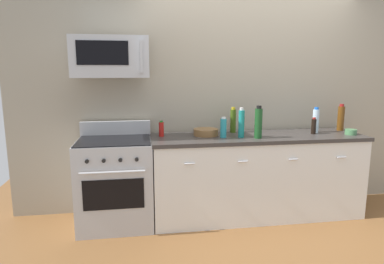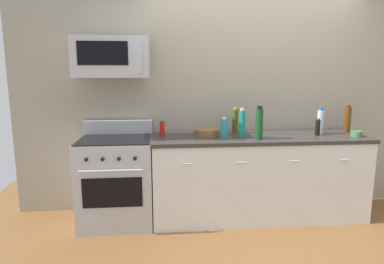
{
  "view_description": "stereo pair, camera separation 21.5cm",
  "coord_description": "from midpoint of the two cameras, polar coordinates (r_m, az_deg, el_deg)",
  "views": [
    {
      "loc": [
        -1.27,
        -3.46,
        1.62
      ],
      "look_at": [
        -0.74,
        -0.05,
        0.99
      ],
      "focal_mm": 31.46,
      "sensor_mm": 36.0,
      "label": 1
    },
    {
      "loc": [
        -1.06,
        -3.49,
        1.62
      ],
      "look_at": [
        -0.74,
        -0.05,
        0.99
      ],
      "focal_mm": 31.46,
      "sensor_mm": 36.0,
      "label": 2
    }
  ],
  "objects": [
    {
      "name": "bottle_dish_soap",
      "position": [
        3.55,
        3.62,
        0.71
      ],
      "size": [
        0.07,
        0.07,
        0.22
      ],
      "color": "teal",
      "rests_on": "countertop_slab"
    },
    {
      "name": "bottle_wine_green",
      "position": [
        3.55,
        9.5,
        1.54
      ],
      "size": [
        0.08,
        0.08,
        0.34
      ],
      "color": "#19471E",
      "rests_on": "countertop_slab"
    },
    {
      "name": "bottle_olive_oil",
      "position": [
        3.85,
        5.39,
        1.95
      ],
      "size": [
        0.07,
        0.07,
        0.29
      ],
      "color": "#385114",
      "rests_on": "countertop_slab"
    },
    {
      "name": "counter_unit",
      "position": [
        3.84,
        9.32,
        -7.33
      ],
      "size": [
        2.34,
        0.66,
        0.92
      ],
      "color": "white",
      "rests_on": "ground_plane"
    },
    {
      "name": "ground_plane",
      "position": [
        4.0,
        9.12,
        -13.62
      ],
      "size": [
        6.51,
        6.51,
        0.0
      ],
      "primitive_type": "plane",
      "color": "brown"
    },
    {
      "name": "bottle_water_clear",
      "position": [
        4.05,
        18.83,
        1.86
      ],
      "size": [
        0.07,
        0.07,
        0.29
      ],
      "color": "silver",
      "rests_on": "countertop_slab"
    },
    {
      "name": "bottle_soy_sauce_dark",
      "position": [
        3.95,
        18.48,
        0.94
      ],
      "size": [
        0.05,
        0.05,
        0.19
      ],
      "color": "black",
      "rests_on": "countertop_slab"
    },
    {
      "name": "bottle_wine_amber",
      "position": [
        4.3,
        22.63,
        2.21
      ],
      "size": [
        0.08,
        0.08,
        0.31
      ],
      "color": "#59330F",
      "rests_on": "countertop_slab"
    },
    {
      "name": "range_oven",
      "position": [
        3.68,
        -14.45,
        -8.17
      ],
      "size": [
        0.76,
        0.69,
        1.07
      ],
      "color": "#B7BABF",
      "rests_on": "ground_plane"
    },
    {
      "name": "bowl_wooden_salad",
      "position": [
        3.67,
        0.69,
        0.02
      ],
      "size": [
        0.27,
        0.27,
        0.07
      ],
      "color": "brown",
      "rests_on": "countertop_slab"
    },
    {
      "name": "back_wall",
      "position": [
        4.06,
        7.88,
        6.48
      ],
      "size": [
        5.43,
        0.1,
        2.7
      ],
      "primitive_type": "cube",
      "color": "#9E937F",
      "rests_on": "ground_plane"
    },
    {
      "name": "bottle_hot_sauce_red",
      "position": [
        3.63,
        -6.92,
        0.5
      ],
      "size": [
        0.05,
        0.05,
        0.17
      ],
      "color": "#B21914",
      "rests_on": "countertop_slab"
    },
    {
      "name": "bottle_sparkling_teal",
      "position": [
        3.57,
        6.67,
        1.47
      ],
      "size": [
        0.06,
        0.06,
        0.32
      ],
      "color": "#197F7A",
      "rests_on": "countertop_slab"
    },
    {
      "name": "microwave",
      "position": [
        3.54,
        -15.33,
        12.14
      ],
      "size": [
        0.74,
        0.44,
        0.4
      ],
      "color": "#B7BABF"
    },
    {
      "name": "bowl_green_glaze",
      "position": [
        4.07,
        23.98,
        0.03
      ],
      "size": [
        0.12,
        0.12,
        0.06
      ],
      "color": "#477A4C",
      "rests_on": "countertop_slab"
    }
  ]
}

